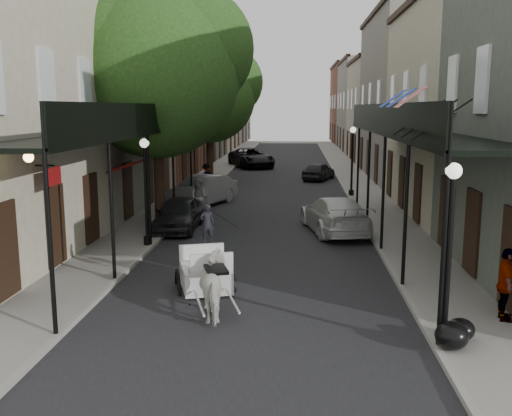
% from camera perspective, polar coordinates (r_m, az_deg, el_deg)
% --- Properties ---
extents(ground, '(140.00, 140.00, 0.00)m').
position_cam_1_polar(ground, '(14.07, -0.58, -10.23)').
color(ground, gray).
rests_on(ground, ground).
extents(road, '(8.00, 90.00, 0.01)m').
position_cam_1_polar(road, '(33.53, 2.17, 1.69)').
color(road, black).
rests_on(road, ground).
extents(sidewalk_left, '(2.20, 90.00, 0.12)m').
position_cam_1_polar(sidewalk_left, '(34.05, -6.27, 1.86)').
color(sidewalk_left, gray).
rests_on(sidewalk_left, ground).
extents(sidewalk_right, '(2.20, 90.00, 0.12)m').
position_cam_1_polar(sidewalk_right, '(33.73, 10.70, 1.67)').
color(sidewalk_right, gray).
rests_on(sidewalk_right, ground).
extents(building_row_left, '(5.00, 80.00, 10.50)m').
position_cam_1_polar(building_row_left, '(44.23, -8.73, 10.42)').
color(building_row_left, '#C0B799').
rests_on(building_row_left, ground).
extents(building_row_right, '(5.00, 80.00, 10.50)m').
position_cam_1_polar(building_row_right, '(43.81, 14.17, 10.24)').
color(building_row_right, gray).
rests_on(building_row_right, ground).
extents(gallery_left, '(2.20, 18.05, 4.88)m').
position_cam_1_polar(gallery_left, '(20.99, -12.28, 7.57)').
color(gallery_left, black).
rests_on(gallery_left, sidewalk_left).
extents(gallery_right, '(2.20, 18.05, 4.88)m').
position_cam_1_polar(gallery_right, '(20.49, 14.62, 7.42)').
color(gallery_right, black).
rests_on(gallery_right, sidewalk_right).
extents(tree_near, '(7.31, 6.80, 9.63)m').
position_cam_1_polar(tree_near, '(23.97, -8.92, 13.79)').
color(tree_near, '#382619').
rests_on(tree_near, sidewalk_left).
extents(tree_far, '(6.45, 6.00, 8.61)m').
position_cam_1_polar(tree_far, '(37.72, -4.14, 11.49)').
color(tree_far, '#382619').
rests_on(tree_far, sidewalk_left).
extents(lamppost_right_near, '(0.32, 0.32, 3.71)m').
position_cam_1_polar(lamppost_right_near, '(11.90, 18.72, -4.24)').
color(lamppost_right_near, black).
rests_on(lamppost_right_near, sidewalk_right).
extents(lamppost_left, '(0.32, 0.32, 3.71)m').
position_cam_1_polar(lamppost_left, '(20.04, -10.95, 1.76)').
color(lamppost_left, black).
rests_on(lamppost_left, sidewalk_left).
extents(lamppost_right_far, '(0.32, 0.32, 3.71)m').
position_cam_1_polar(lamppost_right_far, '(31.43, 9.59, 4.75)').
color(lamppost_right_far, black).
rests_on(lamppost_right_far, sidewalk_right).
extents(horse, '(1.27, 1.90, 1.48)m').
position_cam_1_polar(horse, '(13.53, -3.94, -7.79)').
color(horse, silver).
rests_on(horse, ground).
extents(carriage, '(1.92, 2.44, 2.47)m').
position_cam_1_polar(carriage, '(15.66, -5.26, -4.48)').
color(carriage, black).
rests_on(carriage, ground).
extents(pedestrian_walking, '(0.93, 0.76, 1.78)m').
position_cam_1_polar(pedestrian_walking, '(25.51, -5.69, 1.01)').
color(pedestrian_walking, '#A1A299').
rests_on(pedestrian_walking, ground).
extents(pedestrian_sidewalk_left, '(1.09, 1.03, 1.48)m').
position_cam_1_polar(pedestrian_sidewalk_left, '(33.73, -4.98, 3.18)').
color(pedestrian_sidewalk_left, gray).
rests_on(pedestrian_sidewalk_left, sidewalk_left).
extents(pedestrian_sidewalk_right, '(0.57, 1.04, 1.67)m').
position_cam_1_polar(pedestrian_sidewalk_right, '(14.06, 23.71, -7.02)').
color(pedestrian_sidewalk_right, gray).
rests_on(pedestrian_sidewalk_right, sidewalk_right).
extents(car_left_near, '(1.60, 3.95, 1.34)m').
position_cam_1_polar(car_left_near, '(23.03, -7.73, -0.56)').
color(car_left_near, black).
rests_on(car_left_near, ground).
extents(car_left_mid, '(3.22, 4.84, 1.51)m').
position_cam_1_polar(car_left_mid, '(28.66, -5.38, 1.74)').
color(car_left_mid, gray).
rests_on(car_left_mid, ground).
extents(car_left_far, '(4.59, 6.26, 1.58)m').
position_cam_1_polar(car_left_far, '(46.89, -0.48, 5.06)').
color(car_left_far, black).
rests_on(car_left_far, ground).
extents(car_right_near, '(2.91, 5.20, 1.42)m').
position_cam_1_polar(car_right_near, '(22.60, 7.86, -0.67)').
color(car_right_near, silver).
rests_on(car_right_near, ground).
extents(car_right_far, '(2.61, 3.89, 1.23)m').
position_cam_1_polar(car_right_far, '(38.83, 6.29, 3.69)').
color(car_right_far, black).
rests_on(car_right_far, ground).
extents(trash_bags, '(0.92, 1.07, 0.56)m').
position_cam_1_polar(trash_bags, '(12.43, 19.30, -11.74)').
color(trash_bags, black).
rests_on(trash_bags, sidewalk_right).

